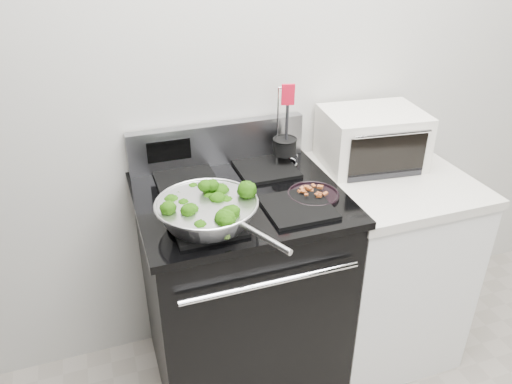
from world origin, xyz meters
name	(u,v)px	position (x,y,z in m)	size (l,w,h in m)	color
back_wall	(282,63)	(0.00, 1.75, 1.35)	(4.00, 0.02, 2.70)	#B9B8B0
gas_range	(241,288)	(-0.30, 1.41, 0.49)	(0.79, 0.69, 1.13)	black
counter	(380,262)	(0.39, 1.41, 0.46)	(0.62, 0.68, 0.92)	white
skillet	(207,210)	(-0.47, 1.25, 1.00)	(0.36, 0.54, 0.08)	silver
broccoli_pile	(207,205)	(-0.47, 1.25, 1.02)	(0.28, 0.28, 0.10)	black
bacon_plate	(313,192)	(-0.04, 1.31, 0.97)	(0.20, 0.20, 0.04)	black
utensil_holder	(285,150)	(-0.03, 1.61, 1.01)	(0.12, 0.12, 0.36)	silver
toaster_oven	(372,138)	(0.35, 1.55, 1.04)	(0.45, 0.36, 0.24)	silver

